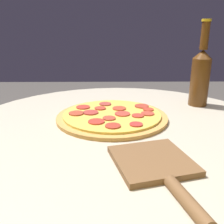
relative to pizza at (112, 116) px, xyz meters
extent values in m
cylinder|color=#B2A893|center=(-0.02, 0.06, -0.02)|extent=(0.90, 0.90, 0.02)
cylinder|color=#C68E47|center=(0.00, 0.00, 0.00)|extent=(0.32, 0.32, 0.01)
cylinder|color=#E0BC4C|center=(0.00, 0.00, 0.00)|extent=(0.28, 0.28, 0.01)
cylinder|color=#A33C35|center=(0.02, -0.09, 0.01)|extent=(0.04, 0.04, 0.00)
cylinder|color=#B93328|center=(0.04, 0.07, 0.01)|extent=(0.04, 0.04, 0.00)
cylinder|color=#A53730|center=(0.06, 0.00, 0.01)|extent=(0.04, 0.04, 0.00)
cylinder|color=#B53E31|center=(-0.03, 0.01, 0.01)|extent=(0.04, 0.04, 0.00)
cylinder|color=#A63828|center=(-0.09, -0.06, 0.01)|extent=(0.04, 0.04, 0.00)
cylinder|color=#B6312C|center=(-0.06, 0.09, 0.01)|extent=(0.03, 0.03, 0.00)
cylinder|color=#A73526|center=(0.00, 0.10, 0.01)|extent=(0.04, 0.04, 0.00)
cylinder|color=#B13229|center=(0.09, -0.06, 0.01)|extent=(0.04, 0.04, 0.00)
cylinder|color=#B0362B|center=(-0.07, 0.03, 0.01)|extent=(0.03, 0.03, 0.00)
cylinder|color=#B43F2F|center=(-0.10, 0.01, 0.01)|extent=(0.04, 0.04, 0.00)
cylinder|color=#A93F29|center=(0.10, 0.00, 0.01)|extent=(0.04, 0.04, 0.00)
cylinder|color=#A73F2E|center=(0.01, 0.05, 0.01)|extent=(0.04, 0.04, 0.00)
cylinder|color=#AF3827|center=(-0.11, -0.03, 0.01)|extent=(0.03, 0.03, 0.00)
cylinder|color=#B33A2B|center=(0.04, -0.04, 0.01)|extent=(0.03, 0.03, 0.00)
cylinder|color=#B13E29|center=(-0.03, -0.04, 0.01)|extent=(0.04, 0.04, 0.00)
cylinder|color=#563314|center=(-0.29, -0.13, 0.07)|extent=(0.06, 0.06, 0.16)
cone|color=#563314|center=(-0.29, -0.13, 0.16)|extent=(0.06, 0.06, 0.03)
cylinder|color=#563314|center=(-0.29, -0.13, 0.22)|extent=(0.03, 0.03, 0.08)
cylinder|color=gold|center=(-0.29, -0.13, 0.27)|extent=(0.03, 0.03, 0.01)
cube|color=brown|center=(-0.07, 0.25, 0.00)|extent=(0.17, 0.17, 0.01)
cylinder|color=brown|center=(-0.11, 0.38, 0.00)|extent=(0.05, 0.11, 0.02)
camera|label=1|loc=(0.01, 0.68, 0.24)|focal=40.00mm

